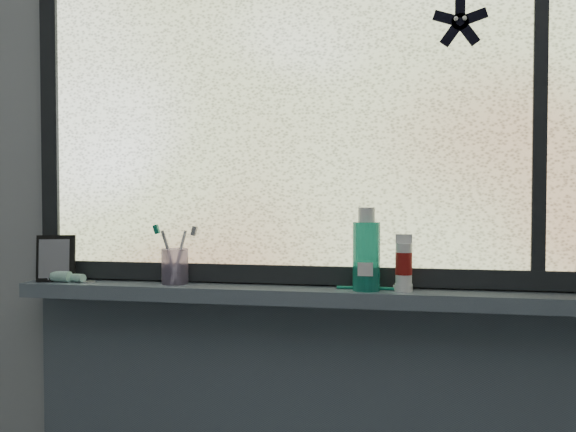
% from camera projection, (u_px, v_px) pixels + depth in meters
% --- Properties ---
extents(wall_back, '(3.00, 0.01, 2.50)m').
position_uv_depth(wall_back, '(310.00, 202.00, 1.79)').
color(wall_back, '#9EA3A8').
rests_on(wall_back, ground).
extents(windowsill, '(1.62, 0.14, 0.04)m').
position_uv_depth(windowsill, '(305.00, 295.00, 1.73)').
color(windowsill, '#505E6B').
rests_on(windowsill, wall_back).
extents(window_pane, '(1.50, 0.01, 1.00)m').
position_uv_depth(window_pane, '(309.00, 100.00, 1.76)').
color(window_pane, silver).
rests_on(window_pane, wall_back).
extents(frame_bottom, '(1.60, 0.03, 0.05)m').
position_uv_depth(frame_bottom, '(308.00, 275.00, 1.77)').
color(frame_bottom, black).
rests_on(frame_bottom, windowsill).
extents(frame_left, '(0.05, 0.03, 1.10)m').
position_uv_depth(frame_left, '(51.00, 107.00, 1.90)').
color(frame_left, black).
rests_on(frame_left, wall_back).
extents(frame_mullion, '(0.03, 0.03, 1.00)m').
position_uv_depth(frame_mullion, '(540.00, 94.00, 1.64)').
color(frame_mullion, black).
rests_on(frame_mullion, wall_back).
extents(starfish_sticker, '(0.15, 0.02, 0.15)m').
position_uv_depth(starfish_sticker, '(460.00, 22.00, 1.66)').
color(starfish_sticker, black).
rests_on(starfish_sticker, window_pane).
extents(vanity_mirror, '(0.12, 0.09, 0.13)m').
position_uv_depth(vanity_mirror, '(56.00, 258.00, 1.85)').
color(vanity_mirror, black).
rests_on(vanity_mirror, windowsill).
extents(toothpaste_tube, '(0.18, 0.07, 0.03)m').
position_uv_depth(toothpaste_tube, '(67.00, 277.00, 1.84)').
color(toothpaste_tube, white).
rests_on(toothpaste_tube, windowsill).
extents(toothbrush_cup, '(0.08, 0.08, 0.10)m').
position_uv_depth(toothbrush_cup, '(175.00, 266.00, 1.80)').
color(toothbrush_cup, '#A995C5').
rests_on(toothbrush_cup, windowsill).
extents(toothbrush_lying, '(0.19, 0.02, 0.01)m').
position_uv_depth(toothbrush_lying, '(365.00, 287.00, 1.70)').
color(toothbrush_lying, '#0D765B').
rests_on(toothbrush_lying, windowsill).
extents(mouthwash_bottle, '(0.08, 0.08, 0.18)m').
position_uv_depth(mouthwash_bottle, '(366.00, 249.00, 1.67)').
color(mouthwash_bottle, teal).
rests_on(mouthwash_bottle, windowsill).
extents(cream_tube, '(0.05, 0.05, 0.11)m').
position_uv_depth(cream_tube, '(404.00, 261.00, 1.66)').
color(cream_tube, silver).
rests_on(cream_tube, windowsill).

